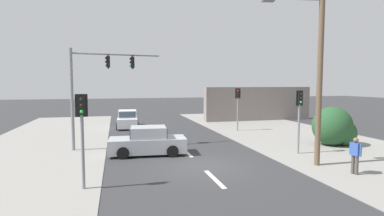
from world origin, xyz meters
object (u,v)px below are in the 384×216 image
traffic_signal_mast (95,80)px  pedestal_signal_right_kerb (299,111)px  utility_pole_foreground_right (318,44)px  pedestrian_at_kerb (355,154)px  pedestal_signal_left_kerb (82,125)px  sedan_receding_far (148,142)px  sedan_oncoming_near (128,120)px  pedestal_signal_far_median (238,102)px

traffic_signal_mast → pedestal_signal_right_kerb: size_ratio=1.69×
utility_pole_foreground_right → pedestrian_at_kerb: 5.21m
pedestal_signal_left_kerb → pedestrian_at_kerb: bearing=-5.0°
pedestal_signal_left_kerb → sedan_receding_far: pedestal_signal_left_kerb is taller
utility_pole_foreground_right → sedan_oncoming_near: 18.02m
sedan_receding_far → pedestrian_at_kerb: size_ratio=2.67×
pedestal_signal_right_kerb → traffic_signal_mast: bearing=159.5°
traffic_signal_mast → pedestrian_at_kerb: 14.20m
sedan_oncoming_near → sedan_receding_far: same height
pedestal_signal_left_kerb → traffic_signal_mast: bearing=89.7°
pedestal_signal_left_kerb → pedestal_signal_far_median: 16.04m
pedestal_signal_far_median → pedestrian_at_kerb: size_ratio=2.18×
utility_pole_foreground_right → pedestal_signal_right_kerb: size_ratio=3.05×
pedestal_signal_far_median → sedan_receding_far: (-8.17, -6.64, -1.71)m
pedestal_signal_far_median → sedan_receding_far: size_ratio=0.82×
pedestal_signal_right_kerb → sedan_oncoming_near: bearing=124.7°
traffic_signal_mast → sedan_oncoming_near: (2.17, 8.72, -3.44)m
utility_pole_foreground_right → sedan_receding_far: 10.05m
pedestal_signal_left_kerb → utility_pole_foreground_right: bearing=3.8°
pedestal_signal_left_kerb → sedan_receding_far: (2.90, 4.97, -1.71)m
pedestal_signal_left_kerb → sedan_receding_far: bearing=59.7°
traffic_signal_mast → sedan_receding_far: 4.99m
utility_pole_foreground_right → pedestal_signal_left_kerb: (-10.45, -0.70, -3.38)m
pedestal_signal_left_kerb → sedan_oncoming_near: 16.13m
pedestrian_at_kerb → pedestal_signal_left_kerb: bearing=175.0°
utility_pole_foreground_right → pedestal_signal_left_kerb: utility_pole_foreground_right is taller
pedestal_signal_left_kerb → sedan_receding_far: 6.00m
traffic_signal_mast → pedestal_signal_right_kerb: bearing=-20.5°
pedestal_signal_far_median → pedestrian_at_kerb: 12.69m
pedestal_signal_far_median → sedan_receding_far: pedestal_signal_far_median is taller
pedestal_signal_left_kerb → pedestal_signal_far_median: (11.07, 11.61, 0.00)m
sedan_oncoming_near → sedan_receding_far: 10.95m
traffic_signal_mast → pedestal_signal_far_median: (11.03, 4.44, -1.73)m
utility_pole_foreground_right → pedestal_signal_left_kerb: 11.00m
traffic_signal_mast → sedan_receding_far: bearing=-37.6°
pedestrian_at_kerb → pedestal_signal_right_kerb: bearing=91.3°
pedestal_signal_right_kerb → sedan_oncoming_near: size_ratio=0.83×
sedan_oncoming_near → sedan_receding_far: size_ratio=0.99×
pedestal_signal_right_kerb → pedestrian_at_kerb: bearing=-88.7°
pedestrian_at_kerb → sedan_receding_far: bearing=144.4°
sedan_oncoming_near → pedestrian_at_kerb: 19.13m
sedan_oncoming_near → sedan_receding_far: bearing=-86.3°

